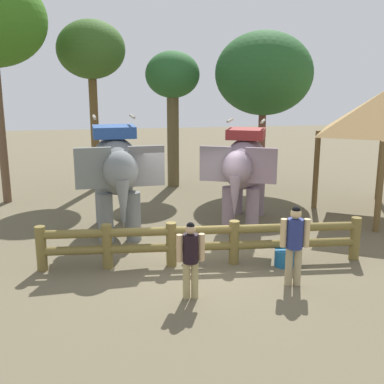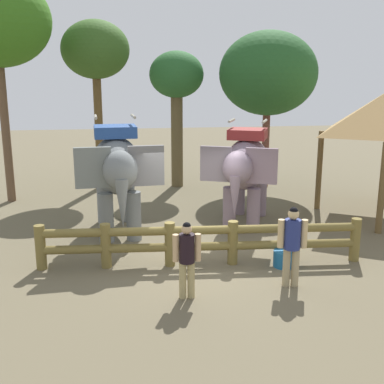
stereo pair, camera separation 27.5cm
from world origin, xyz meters
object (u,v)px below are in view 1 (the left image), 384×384
Objects in this scene: elephant_near_left at (116,169)px; elephant_center at (244,167)px; feed_bucket at (285,258)px; log_fence at (203,240)px; tourist_man_in_blue at (191,255)px; tree_far_right at (173,81)px; tourist_woman_in_black at (295,240)px; tree_far_left at (264,74)px; tree_back_center at (91,52)px.

elephant_near_left is 1.05× the size of elephant_center.
elephant_center is 7.57× the size of feed_bucket.
log_fence is 4.80× the size of tourist_man_in_blue.
elephant_center is at bearing -75.56° from tree_far_right.
elephant_center reaches higher than tourist_woman_in_black.
tree_far_left is at bearing 41.27° from elephant_near_left.
tourist_woman_in_black is at bearing -91.62° from elephant_center.
elephant_center reaches higher than log_fence.
log_fence reaches higher than feed_bucket.
tree_far_left is (5.75, 5.05, 2.56)m from elephant_near_left.
tree_back_center is at bearing 101.35° from tourist_man_in_blue.
elephant_near_left is 0.73× the size of tree_far_right.
feed_bucket is at bearing -80.40° from tree_far_right.
tree_far_right reaches higher than log_fence.
tree_back_center reaches higher than tourist_man_in_blue.
tourist_man_in_blue is 10.94m from tree_far_left.
feed_bucket is (2.46, 1.29, -0.73)m from tourist_man_in_blue.
tourist_man_in_blue is (-2.37, -4.63, -0.82)m from elephant_center.
elephant_near_left is (-1.92, 2.65, 1.25)m from log_fence.
tourist_woman_in_black is 10.36m from tree_far_right.
log_fence is 1.20× the size of tree_back_center.
tree_far_left is 1.14× the size of tree_far_right.
tree_far_left is at bearing -6.96° from tree_back_center.
tree_back_center is at bearing 128.53° from elephant_center.
tourist_man_in_blue is at bearing -72.76° from elephant_near_left.
tree_far_right is at bearing 84.42° from tourist_man_in_blue.
tourist_woman_in_black is 0.27× the size of tree_back_center.
elephant_center is 6.07m from tree_far_right.
log_fence is 1.27× the size of tree_far_left.
elephant_near_left reaches higher than elephant_center.
tourist_woman_in_black is (-0.12, -4.39, -0.74)m from elephant_center.
tree_back_center is at bearing 107.13° from log_fence.
tourist_woman_in_black is 1.34m from feed_bucket.
tree_back_center reaches higher than tree_far_left.
tree_far_left is (4.41, 9.38, 3.49)m from tourist_man_in_blue.
log_fence is at bearing -116.47° from tree_far_left.
elephant_center is (3.71, 0.30, -0.11)m from elephant_near_left.
feed_bucket is at bearing -38.71° from elephant_near_left.
feed_bucket is at bearing -88.48° from elephant_center.
elephant_center is at bearing -113.24° from tree_far_left.
tree_far_left reaches higher than feed_bucket.
feed_bucket is at bearing 27.64° from tourist_man_in_blue.
tree_back_center reaches higher than elephant_center.
elephant_near_left is 6.56m from tree_far_right.
tree_back_center is (-4.28, 9.93, 4.19)m from tourist_woman_in_black.
tourist_man_in_blue is 0.30× the size of tree_far_right.
log_fence is 9.40m from tree_far_left.
log_fence is 3.63m from elephant_center.
tree_far_left is 0.94× the size of tree_back_center.
elephant_near_left is 5.15m from feed_bucket.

